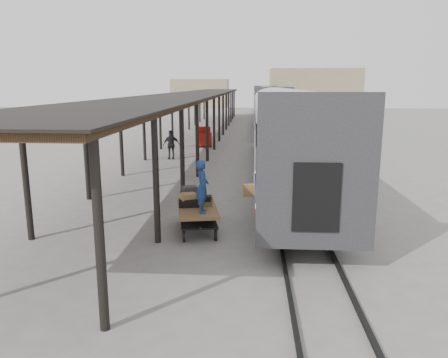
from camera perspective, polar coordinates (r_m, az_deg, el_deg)
name	(u,v)px	position (r m, az deg, el deg)	size (l,w,h in m)	color
ground	(207,223)	(15.65, -2.19, -5.80)	(160.00, 160.00, 0.00)	slate
train	(268,105)	(48.67, 5.77, 9.63)	(3.45, 76.01, 4.01)	silver
canopy	(197,94)	(39.13, -3.58, 10.97)	(4.90, 64.30, 4.15)	#422B19
rails	(268,129)	(49.06, 5.71, 6.57)	(1.54, 150.00, 0.12)	black
building_far	(314,89)	(93.63, 11.65, 11.46)	(18.00, 10.00, 8.00)	tan
building_left	(201,93)	(97.51, -3.09, 11.12)	(12.00, 8.00, 6.00)	tan
baggage_cart	(198,213)	(14.65, -3.48, -4.43)	(1.69, 2.60, 0.86)	brown
suitcase_stack	(193,198)	(14.84, -4.08, -2.52)	(1.20, 1.21, 0.59)	#323234
luggage_tug	(205,138)	(35.16, -2.55, 5.43)	(1.30, 1.85, 1.51)	#9B140E
porter	(202,187)	(13.72, -2.84, -1.00)	(0.62, 0.40, 1.69)	navy
pedestrian	(171,145)	(29.01, -6.90, 4.45)	(1.13, 0.47, 1.93)	black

